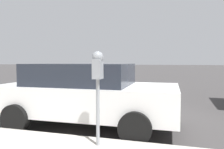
{
  "coord_description": "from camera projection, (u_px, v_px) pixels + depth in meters",
  "views": [
    {
      "loc": [
        -6.04,
        -1.06,
        1.56
      ],
      "look_at": [
        -2.09,
        0.07,
        1.32
      ],
      "focal_mm": 35.0,
      "sensor_mm": 36.0,
      "label": 1
    }
  ],
  "objects": [
    {
      "name": "parking_meter",
      "position": [
        98.0,
        74.0,
        3.69
      ],
      "size": [
        0.21,
        0.19,
        1.61
      ],
      "color": "gray",
      "rests_on": "sidewalk"
    },
    {
      "name": "ground_plane",
      "position": [
        134.0,
        117.0,
        6.18
      ],
      "size": [
        220.0,
        220.0,
        0.0
      ],
      "primitive_type": "plane",
      "color": "#3D3A3A"
    },
    {
      "name": "car_white",
      "position": [
        86.0,
        93.0,
        5.34
      ],
      "size": [
        2.19,
        4.28,
        1.52
      ],
      "rotation": [
        0.0,
        0.0,
        3.15
      ],
      "color": "silver",
      "rests_on": "ground_plane"
    }
  ]
}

